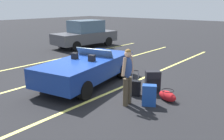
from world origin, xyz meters
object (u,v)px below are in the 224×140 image
object	(u,v)px
suitcase_small_carryon	(135,88)
parked_sedan_near	(85,34)
suitcase_medium_bright	(149,95)
duffel_bag	(167,96)
traveler_person	(128,74)
suitcase_large_black	(153,82)
convertible_car	(90,67)

from	to	relation	value
suitcase_small_carryon	parked_sedan_near	distance (m)	9.48
suitcase_medium_bright	duffel_bag	world-z (taller)	suitcase_medium_bright
duffel_bag	parked_sedan_near	world-z (taller)	parked_sedan_near
suitcase_small_carryon	traveler_person	bearing A→B (deg)	172.87
suitcase_large_black	traveler_person	size ratio (longest dim) A/B	0.45
suitcase_small_carryon	traveler_person	xyz separation A→B (m)	(-0.73, -0.22, 0.67)
duffel_bag	traveler_person	distance (m)	1.49
duffel_bag	parked_sedan_near	size ratio (longest dim) A/B	0.15
suitcase_medium_bright	convertible_car	bearing A→B (deg)	50.41
suitcase_small_carryon	parked_sedan_near	bearing A→B (deg)	31.68
suitcase_medium_bright	parked_sedan_near	size ratio (longest dim) A/B	0.13
suitcase_small_carryon	duffel_bag	distance (m)	1.04
suitcase_medium_bright	parked_sedan_near	world-z (taller)	parked_sedan_near
suitcase_medium_bright	traveler_person	xyz separation A→B (m)	(-0.36, 0.52, 0.62)
traveler_person	suitcase_small_carryon	bearing A→B (deg)	-78.44
suitcase_small_carryon	duffel_bag	world-z (taller)	suitcase_small_carryon
parked_sedan_near	convertible_car	bearing A→B (deg)	52.81
suitcase_large_black	parked_sedan_near	distance (m)	9.40
suitcase_large_black	duffel_bag	size ratio (longest dim) A/B	1.06
suitcase_medium_bright	traveler_person	bearing A→B (deg)	93.53
duffel_bag	convertible_car	bearing A→B (deg)	94.31
suitcase_large_black	traveler_person	bearing A→B (deg)	-46.26
parked_sedan_near	suitcase_medium_bright	bearing A→B (deg)	61.74
suitcase_small_carryon	duffel_bag	bearing A→B (deg)	-98.46
suitcase_small_carryon	suitcase_large_black	bearing A→B (deg)	-49.77
convertible_car	suitcase_medium_bright	bearing A→B (deg)	-109.21
convertible_car	parked_sedan_near	world-z (taller)	parked_sedan_near
traveler_person	suitcase_large_black	bearing A→B (deg)	-98.06
parked_sedan_near	suitcase_large_black	bearing A→B (deg)	65.13
suitcase_medium_bright	duffel_bag	size ratio (longest dim) A/B	0.89
suitcase_large_black	parked_sedan_near	world-z (taller)	parked_sedan_near
traveler_person	duffel_bag	bearing A→B (deg)	-132.71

